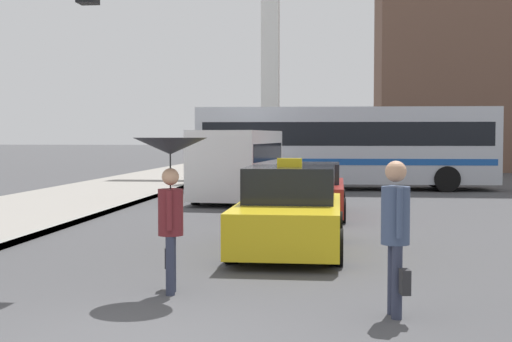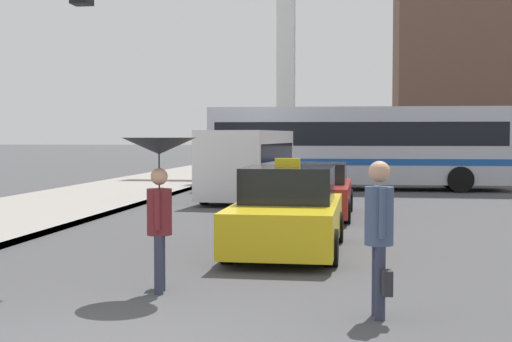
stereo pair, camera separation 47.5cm
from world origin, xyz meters
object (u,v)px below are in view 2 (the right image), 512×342
at_px(sedan_red, 315,192).
at_px(city_bus, 358,144).
at_px(taxi, 288,213).
at_px(pedestrian_man, 379,226).
at_px(pedestrian_with_umbrella, 159,172).
at_px(ambulance_van, 247,162).

distance_m(sedan_red, city_bus, 9.58).
xyz_separation_m(taxi, pedestrian_man, (1.53, -4.52, 0.37)).
distance_m(taxi, pedestrian_with_umbrella, 3.96).
height_order(sedan_red, city_bus, city_bus).
bearing_deg(pedestrian_with_umbrella, ambulance_van, -4.46).
distance_m(sedan_red, pedestrian_with_umbrella, 9.51).
bearing_deg(pedestrian_man, sedan_red, 179.76).
relative_size(sedan_red, pedestrian_with_umbrella, 2.20).
distance_m(city_bus, pedestrian_man, 19.73).
distance_m(sedan_red, ambulance_van, 4.71).
distance_m(sedan_red, pedestrian_man, 10.36).
bearing_deg(ambulance_van, taxi, 108.58).
bearing_deg(city_bus, pedestrian_man, 178.98).
distance_m(ambulance_van, city_bus, 6.48).
relative_size(taxi, sedan_red, 0.93).
bearing_deg(taxi, city_bus, -94.08).
xyz_separation_m(taxi, pedestrian_with_umbrella, (-1.32, -3.62, 0.92)).
relative_size(sedan_red, pedestrian_man, 2.51).
bearing_deg(ambulance_van, sedan_red, 126.39).
xyz_separation_m(city_bus, pedestrian_man, (0.45, -19.72, -0.70)).
xyz_separation_m(ambulance_van, city_bus, (3.43, 5.47, 0.51)).
distance_m(taxi, sedan_red, 5.74).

